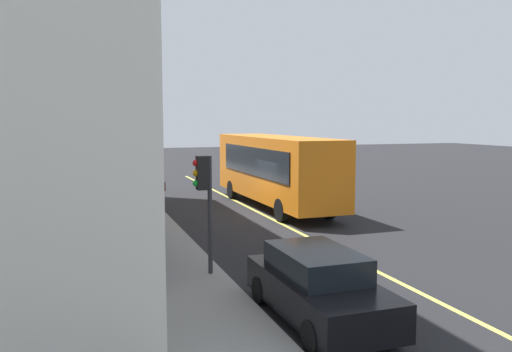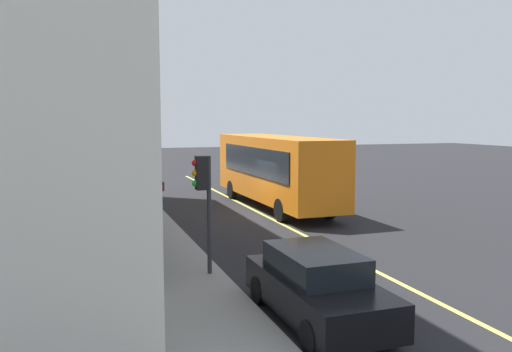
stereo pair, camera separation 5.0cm
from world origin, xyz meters
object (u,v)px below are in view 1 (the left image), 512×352
(car_black, at_px, (318,286))
(pedestrian_by_curb, at_px, (125,194))
(traffic_light, at_px, (204,187))
(bus, at_px, (275,167))
(pedestrian_waiting, at_px, (122,178))

(car_black, height_order, pedestrian_by_curb, pedestrian_by_curb)
(traffic_light, distance_m, car_black, 4.36)
(bus, relative_size, traffic_light, 3.49)
(traffic_light, xyz_separation_m, car_black, (-3.64, -1.61, -1.79))
(bus, distance_m, pedestrian_waiting, 8.94)
(bus, xyz_separation_m, pedestrian_waiting, (5.65, 6.87, -0.84))
(car_black, distance_m, pedestrian_waiting, 19.77)
(traffic_light, height_order, pedestrian_waiting, traffic_light)
(pedestrian_waiting, bearing_deg, car_black, -172.89)
(car_black, relative_size, pedestrian_waiting, 2.59)
(bus, distance_m, pedestrian_by_curb, 7.53)
(traffic_light, distance_m, pedestrian_by_curb, 8.99)
(car_black, distance_m, pedestrian_by_curb, 12.78)
(bus, height_order, pedestrian_by_curb, bus)
(pedestrian_by_curb, bearing_deg, car_black, -166.86)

